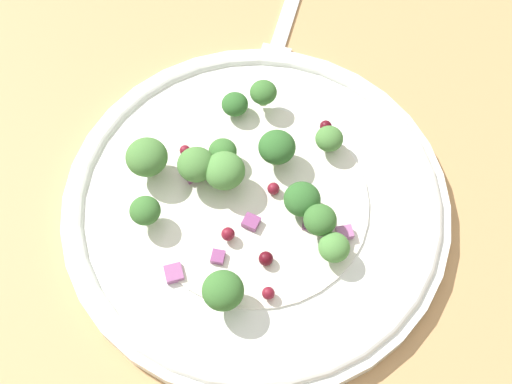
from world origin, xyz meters
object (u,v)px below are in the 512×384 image
broccoli_floret_0 (145,211)px  fork (291,5)px  plate (256,204)px  broccoli_floret_2 (263,93)px  broccoli_floret_1 (320,220)px

broccoli_floret_0 → fork: (-23.15, 0.95, -2.78)cm
plate → broccoli_floret_2: bearing=-159.7°
plate → broccoli_floret_1: bearing=85.8°
broccoli_floret_1 → broccoli_floret_2: (-7.90, -7.61, 0.08)cm
plate → broccoli_floret_1: size_ratio=12.04×
broccoli_floret_2 → broccoli_floret_0: bearing=-15.4°
broccoli_floret_1 → broccoli_floret_0: bearing=-69.2°
broccoli_floret_1 → broccoli_floret_2: size_ratio=1.13×
broccoli_floret_2 → fork: bearing=-167.9°
plate → broccoli_floret_2: broccoli_floret_2 is taller
plate → broccoli_floret_0: 7.90cm
broccoli_floret_1 → plate: bearing=-94.2°
plate → broccoli_floret_1: 5.30cm
plate → broccoli_floret_1: broccoli_floret_1 is taller
broccoli_floret_1 → fork: 21.64cm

